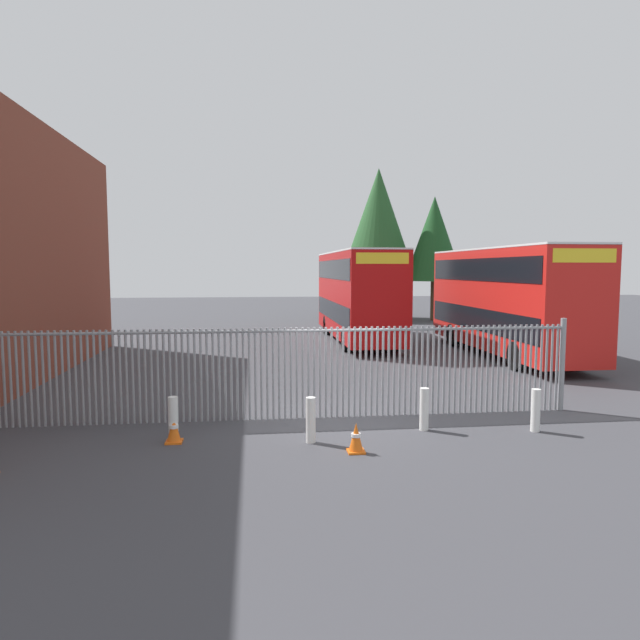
# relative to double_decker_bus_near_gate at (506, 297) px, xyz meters

# --- Properties ---
(ground_plane) EXTENTS (100.00, 100.00, 0.00)m
(ground_plane) POSITION_rel_double_decker_bus_near_gate_xyz_m (-8.25, -0.69, -2.42)
(ground_plane) COLOR #3D3D42
(palisade_fence) EXTENTS (13.89, 0.14, 2.35)m
(palisade_fence) POSITION_rel_double_decker_bus_near_gate_xyz_m (-9.44, -8.69, -1.24)
(palisade_fence) COLOR gray
(palisade_fence) RESTS_ON ground
(double_decker_bus_near_gate) EXTENTS (2.54, 10.81, 4.42)m
(double_decker_bus_near_gate) POSITION_rel_double_decker_bus_near_gate_xyz_m (0.00, 0.00, 0.00)
(double_decker_bus_near_gate) COLOR red
(double_decker_bus_near_gate) RESTS_ON ground
(double_decker_bus_behind_fence_left) EXTENTS (2.54, 10.81, 4.42)m
(double_decker_bus_behind_fence_left) POSITION_rel_double_decker_bus_near_gate_xyz_m (-5.22, 5.23, 0.00)
(double_decker_bus_behind_fence_left) COLOR #B70C0C
(double_decker_bus_behind_fence_left) RESTS_ON ground
(bollard_near_left) EXTENTS (0.20, 0.20, 0.95)m
(bollard_near_left) POSITION_rel_double_decker_bus_near_gate_xyz_m (-11.98, -10.20, -1.95)
(bollard_near_left) COLOR silver
(bollard_near_left) RESTS_ON ground
(bollard_center_front) EXTENTS (0.20, 0.20, 0.95)m
(bollard_center_front) POSITION_rel_double_decker_bus_near_gate_xyz_m (-9.16, -10.59, -1.95)
(bollard_center_front) COLOR silver
(bollard_center_front) RESTS_ON ground
(bollard_near_right) EXTENTS (0.20, 0.20, 0.95)m
(bollard_near_right) POSITION_rel_double_decker_bus_near_gate_xyz_m (-6.56, -10.00, -1.95)
(bollard_near_right) COLOR silver
(bollard_near_right) RESTS_ON ground
(bollard_far_right) EXTENTS (0.20, 0.20, 0.95)m
(bollard_far_right) POSITION_rel_double_decker_bus_near_gate_xyz_m (-4.15, -10.40, -1.95)
(bollard_far_right) COLOR silver
(bollard_far_right) RESTS_ON ground
(traffic_cone_by_gate) EXTENTS (0.34, 0.34, 0.59)m
(traffic_cone_by_gate) POSITION_rel_double_decker_bus_near_gate_xyz_m (-11.97, -10.26, -2.13)
(traffic_cone_by_gate) COLOR orange
(traffic_cone_by_gate) RESTS_ON ground
(traffic_cone_near_kerb) EXTENTS (0.34, 0.34, 0.59)m
(traffic_cone_near_kerb) POSITION_rel_double_decker_bus_near_gate_xyz_m (-8.34, -11.31, -2.13)
(traffic_cone_near_kerb) COLOR orange
(traffic_cone_near_kerb) RESTS_ON ground
(tree_tall_back) EXTENTS (4.05, 4.05, 8.53)m
(tree_tall_back) POSITION_rel_double_decker_bus_near_gate_xyz_m (2.14, 15.73, 3.20)
(tree_tall_back) COLOR #4C3823
(tree_tall_back) RESTS_ON ground
(tree_short_side) EXTENTS (5.42, 5.42, 10.57)m
(tree_short_side) POSITION_rel_double_decker_bus_near_gate_xyz_m (-1.51, 16.99, 4.27)
(tree_short_side) COLOR #4C3823
(tree_short_side) RESTS_ON ground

